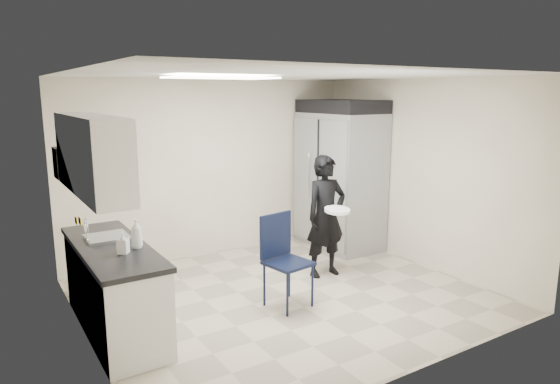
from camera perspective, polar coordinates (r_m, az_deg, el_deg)
floor at (r=6.14m, az=0.66°, el=-11.78°), size 4.50×4.50×0.00m
ceiling at (r=5.65m, az=0.72°, el=13.26°), size 4.50×4.50×0.00m
back_wall at (r=7.49m, az=-7.64°, el=2.70°), size 4.50×0.00×4.50m
left_wall at (r=4.94m, az=-21.83°, el=-2.47°), size 0.00×4.00×4.00m
right_wall at (r=7.21m, az=15.90°, el=2.03°), size 0.00×4.00×4.00m
ceiling_panel at (r=5.71m, az=-6.72°, el=12.86°), size 1.20×0.60×0.02m
lower_counter at (r=5.44m, az=-18.40°, el=-10.60°), size 0.60×1.90×0.86m
countertop at (r=5.29m, az=-18.71°, el=-6.02°), size 0.64×1.95×0.05m
sink at (r=5.54m, az=-19.11°, el=-5.46°), size 0.42×0.40×0.14m
faucet at (r=5.46m, az=-21.26°, el=-4.20°), size 0.02×0.02×0.24m
upper_cabinets at (r=5.08m, az=-20.74°, el=3.99°), size 0.35×1.80×0.75m
towel_dispenser at (r=6.22m, az=-23.36°, el=3.10°), size 0.22×0.30×0.35m
notice_sticker_left at (r=5.06m, az=-21.91°, el=-3.11°), size 0.00×0.12×0.07m
notice_sticker_right at (r=5.26m, az=-22.28°, el=-3.05°), size 0.00×0.12×0.07m
commercial_fridge at (r=7.88m, az=6.86°, el=1.29°), size 0.80×1.35×2.10m
fridge_compressor at (r=7.76m, az=7.06°, el=9.68°), size 0.80×1.35×0.20m
folding_chair at (r=5.69m, az=0.96°, el=-8.14°), size 0.53×0.53×1.03m
man_tuxedo at (r=6.60m, az=5.26°, el=-2.78°), size 0.61×0.42×1.61m
bucket_lid at (r=6.37m, az=6.56°, el=-2.08°), size 0.34×0.34×0.04m
soap_bottle_a at (r=5.08m, az=-16.09°, el=-4.59°), size 0.11×0.11×0.29m
soap_bottle_b at (r=4.96m, az=-17.52°, el=-5.54°), size 0.13×0.13×0.21m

